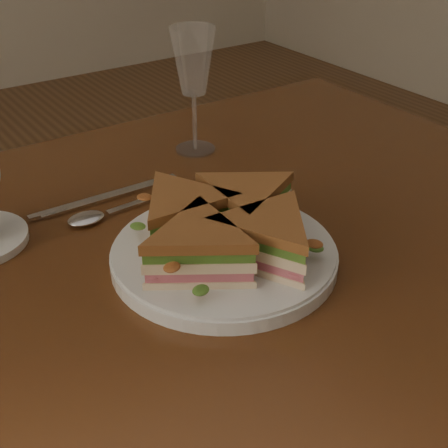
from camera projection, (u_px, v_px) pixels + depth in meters
The scene contains 7 objects.
table at pixel (163, 324), 0.77m from camera, with size 1.20×0.80×0.75m.
plate at pixel (224, 256), 0.71m from camera, with size 0.26×0.26×0.02m, color white.
sandwich_wedges at pixel (224, 228), 0.69m from camera, with size 0.27×0.27×0.06m.
crisps_mound at pixel (224, 231), 0.69m from camera, with size 0.09×0.09×0.05m, color #C76819, non-canonical shape.
spoon at pixel (102, 214), 0.80m from camera, with size 0.18×0.03×0.01m.
knife at pixel (102, 199), 0.84m from camera, with size 0.22×0.02×0.00m.
wine_glass at pixel (193, 64), 0.91m from camera, with size 0.07×0.07×0.19m.
Camera 1 is at (-0.28, -0.53, 1.15)m, focal length 50.00 mm.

